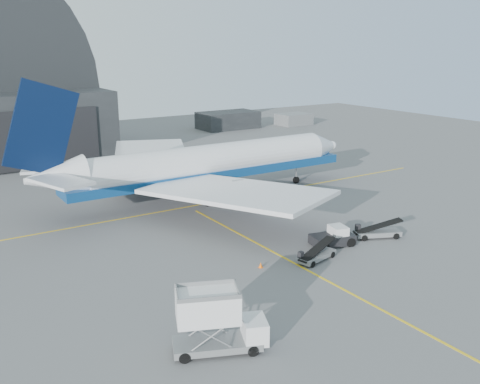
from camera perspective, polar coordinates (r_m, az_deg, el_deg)
ground at (r=51.73m, az=4.85°, el=-7.08°), size 200.00×200.00×0.00m
taxi_lines at (r=61.54m, az=-2.37°, el=-3.27°), size 80.00×42.12×0.02m
distant_bldg_a at (r=130.20m, az=-1.28°, el=6.81°), size 14.00×8.00×4.00m
distant_bldg_b at (r=136.66m, az=5.74°, el=7.15°), size 8.00×6.00×2.80m
airliner at (r=69.51m, az=-4.30°, el=2.87°), size 47.19×45.76×16.56m
catering_truck at (r=36.29m, az=-2.57°, el=-13.64°), size 6.66×4.53×4.30m
pushback_tug at (r=55.49m, az=9.93°, el=-4.83°), size 4.73×3.33×2.00m
belt_loader_a at (r=51.42m, az=8.13°, el=-6.67°), size 4.76×2.47×1.78m
belt_loader_b at (r=58.53m, az=14.40°, el=-4.16°), size 5.14×3.47×1.96m
traffic_cone at (r=49.50m, az=2.21°, el=-7.80°), size 0.36×0.36×0.52m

